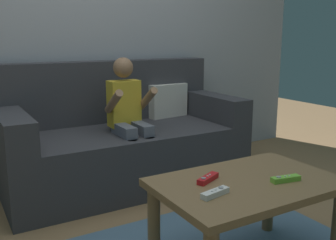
# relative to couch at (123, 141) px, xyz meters

# --- Properties ---
(wall_back) EXTENTS (4.26, 0.05, 2.50)m
(wall_back) POSITION_rel_couch_xyz_m (-0.17, 0.39, 0.94)
(wall_back) COLOR #999EA8
(wall_back) RESTS_ON ground
(couch) EXTENTS (1.73, 0.80, 0.90)m
(couch) POSITION_rel_couch_xyz_m (0.00, 0.00, 0.00)
(couch) COLOR #38383D
(couch) RESTS_ON ground
(person_seated_on_couch) EXTENTS (0.30, 0.37, 0.94)m
(person_seated_on_couch) POSITION_rel_couch_xyz_m (-0.03, -0.18, 0.23)
(person_seated_on_couch) COLOR slate
(person_seated_on_couch) RESTS_ON ground
(coffee_table) EXTENTS (0.83, 0.55, 0.44)m
(coffee_table) POSITION_rel_couch_xyz_m (0.03, -1.34, 0.05)
(coffee_table) COLOR brown
(coffee_table) RESTS_ON ground
(game_remote_red_near_edge) EXTENTS (0.14, 0.09, 0.03)m
(game_remote_red_near_edge) POSITION_rel_couch_xyz_m (-0.13, -1.26, 0.14)
(game_remote_red_near_edge) COLOR red
(game_remote_red_near_edge) RESTS_ON coffee_table
(game_remote_lime_center) EXTENTS (0.14, 0.06, 0.03)m
(game_remote_lime_center) POSITION_rel_couch_xyz_m (0.17, -1.44, 0.14)
(game_remote_lime_center) COLOR #72C638
(game_remote_lime_center) RESTS_ON coffee_table
(game_remote_white_far_corner) EXTENTS (0.14, 0.06, 0.03)m
(game_remote_white_far_corner) POSITION_rel_couch_xyz_m (-0.20, -1.41, 0.14)
(game_remote_white_far_corner) COLOR white
(game_remote_white_far_corner) RESTS_ON coffee_table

